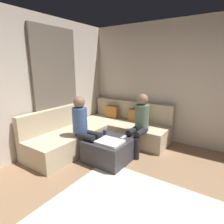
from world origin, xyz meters
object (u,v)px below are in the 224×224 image
at_px(coffee_mug, 105,132).
at_px(person_on_couch_back, 140,121).
at_px(sectional_couch, 102,131).
at_px(ottoman, 109,150).
at_px(game_remote, 123,137).
at_px(person_on_couch_side, 84,125).

height_order(coffee_mug, person_on_couch_back, person_on_couch_back).
xyz_separation_m(sectional_couch, person_on_couch_back, (0.92, 0.06, 0.38)).
distance_m(ottoman, game_remote, 0.36).
bearing_deg(ottoman, coffee_mug, 140.71).
relative_size(sectional_couch, person_on_couch_side, 2.12).
xyz_separation_m(game_remote, person_on_couch_side, (-0.64, -0.38, 0.23)).
bearing_deg(ottoman, person_on_couch_side, -160.75).
distance_m(ottoman, person_on_couch_back, 0.84).
bearing_deg(game_remote, person_on_couch_back, 73.14).
height_order(coffee_mug, game_remote, coffee_mug).
height_order(sectional_couch, coffee_mug, sectional_couch).
distance_m(game_remote, person_on_couch_back, 0.49).
distance_m(sectional_couch, ottoman, 0.85).
relative_size(sectional_couch, game_remote, 17.00).
height_order(ottoman, coffee_mug, coffee_mug).
xyz_separation_m(game_remote, person_on_couch_back, (0.13, 0.42, 0.23)).
bearing_deg(person_on_couch_side, person_on_couch_back, 136.16).
relative_size(coffee_mug, person_on_couch_side, 0.08).
bearing_deg(coffee_mug, sectional_couch, 133.93).
relative_size(ottoman, person_on_couch_back, 0.63).
relative_size(sectional_couch, ottoman, 3.36).
height_order(sectional_couch, ottoman, sectional_couch).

